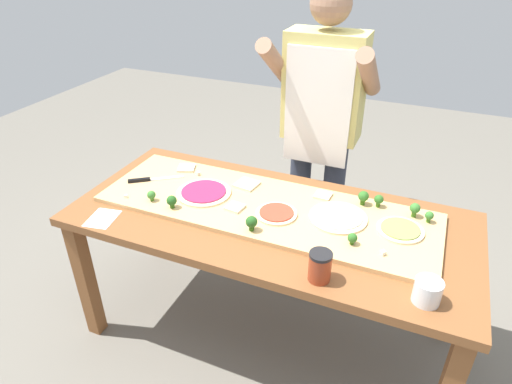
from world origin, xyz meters
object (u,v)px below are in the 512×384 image
object	(u,v)px
pizza_whole_pesto_green	(400,230)
sauce_jar	(320,266)
pizza_slice_near_left	(247,184)
pizza_slice_near_right	(323,195)
broccoli_floret_back_mid	(151,195)
chefs_knife	(148,179)
pizza_whole_tomato_red	(276,213)
prep_table	(270,232)
cook_center	(321,120)
cheese_crumble_b	(126,196)
broccoli_floret_back_right	(415,209)
broccoli_floret_front_mid	(429,216)
recipe_note	(102,218)
pizza_whole_beet_magenta	(204,192)
broccoli_floret_center_right	(252,222)
pizza_slice_center	(235,207)
cheese_crumble_c	(198,173)
flour_cup	(427,293)
broccoli_floret_front_right	(363,197)
broccoli_floret_back_left	(379,200)
pizza_whole_white_garlic	(338,217)
pizza_slice_far_left	(187,168)
broccoli_floret_front_left	(352,238)
broccoli_floret_center_left	(172,201)
cheese_crumble_a	(383,253)

from	to	relation	value
pizza_whole_pesto_green	sauce_jar	world-z (taller)	sauce_jar
pizza_slice_near_left	pizza_slice_near_right	size ratio (longest dim) A/B	1.38
broccoli_floret_back_mid	pizza_slice_near_left	bearing A→B (deg)	40.92
chefs_knife	pizza_whole_tomato_red	xyz separation A→B (m)	(0.71, -0.04, 0.00)
prep_table	cook_center	xyz separation A→B (m)	(0.05, 0.60, 0.34)
pizza_whole_tomato_red	cheese_crumble_b	xyz separation A→B (m)	(-0.71, -0.14, -0.00)
pizza_whole_tomato_red	broccoli_floret_back_right	distance (m)	0.61
chefs_knife	sauce_jar	world-z (taller)	sauce_jar
broccoli_floret_front_mid	recipe_note	xyz separation A→B (m)	(-1.35, -0.51, -0.05)
pizza_whole_beet_magenta	broccoli_floret_center_right	size ratio (longest dim) A/B	3.86
prep_table	pizza_slice_center	xyz separation A→B (m)	(-0.16, -0.04, 0.12)
cheese_crumble_c	flour_cup	size ratio (longest dim) A/B	0.19
broccoli_floret_center_right	broccoli_floret_back_right	bearing A→B (deg)	31.23
prep_table	broccoli_floret_front_right	distance (m)	0.46
prep_table	broccoli_floret_back_left	xyz separation A→B (m)	(0.44, 0.23, 0.15)
pizza_slice_center	pizza_whole_white_garlic	bearing A→B (deg)	12.88
recipe_note	broccoli_floret_back_mid	bearing A→B (deg)	53.39
pizza_whole_tomato_red	pizza_whole_beet_magenta	world-z (taller)	same
pizza_slice_far_left	recipe_note	xyz separation A→B (m)	(-0.13, -0.53, -0.03)
chefs_knife	broccoli_floret_front_left	size ratio (longest dim) A/B	4.68
pizza_slice_near_right	broccoli_floret_front_mid	bearing A→B (deg)	-3.49
pizza_whole_tomato_red	pizza_slice_center	xyz separation A→B (m)	(-0.19, -0.03, -0.00)
broccoli_floret_center_left	broccoli_floret_center_right	world-z (taller)	broccoli_floret_center_right
broccoli_floret_center_right	pizza_slice_near_left	bearing A→B (deg)	117.10
pizza_slice_near_left	recipe_note	bearing A→B (deg)	-134.91
pizza_slice_near_right	broccoli_floret_center_left	bearing A→B (deg)	-149.06
prep_table	pizza_whole_beet_magenta	bearing A→B (deg)	176.16
broccoli_floret_front_left	cheese_crumble_a	distance (m)	0.13
pizza_slice_near_right	pizza_whole_white_garlic	bearing A→B (deg)	-54.32
prep_table	broccoli_floret_center_left	world-z (taller)	broccoli_floret_center_left
pizza_slice_center	broccoli_floret_front_right	distance (m)	0.59
pizza_slice_far_left	cheese_crumble_c	world-z (taller)	cheese_crumble_c
pizza_whole_beet_magenta	pizza_whole_tomato_red	bearing A→B (deg)	-5.09
cheese_crumble_c	pizza_whole_tomato_red	bearing A→B (deg)	-20.33
pizza_whole_beet_magenta	cheese_crumble_c	size ratio (longest dim) A/B	14.00
pizza_whole_tomato_red	cheese_crumble_b	size ratio (longest dim) A/B	13.33
recipe_note	broccoli_floret_front_right	bearing A→B (deg)	27.10
pizza_whole_tomato_red	chefs_knife	bearing A→B (deg)	176.79
pizza_whole_pesto_green	broccoli_floret_center_left	size ratio (longest dim) A/B	3.24
broccoli_floret_back_right	flour_cup	world-z (taller)	same
chefs_knife	broccoli_floret_back_right	world-z (taller)	broccoli_floret_back_right
broccoli_floret_back_left	pizza_slice_near_right	bearing A→B (deg)	-177.48
pizza_slice_far_left	sauce_jar	xyz separation A→B (m)	(0.88, -0.53, 0.03)
prep_table	pizza_slice_far_left	world-z (taller)	pizza_slice_far_left
cheese_crumble_c	cook_center	bearing A→B (deg)	39.19
chefs_knife	broccoli_floret_center_right	bearing A→B (deg)	-16.28
broccoli_floret_front_mid	broccoli_floret_front_right	size ratio (longest dim) A/B	0.76
cheese_crumble_c	flour_cup	xyz separation A→B (m)	(1.17, -0.46, 0.01)
pizza_slice_near_left	broccoli_floret_back_right	bearing A→B (deg)	2.59
broccoli_floret_center_right	cheese_crumble_a	world-z (taller)	broccoli_floret_center_right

